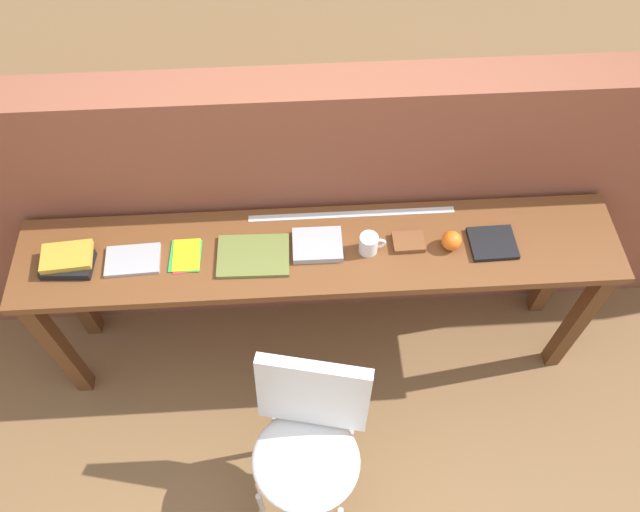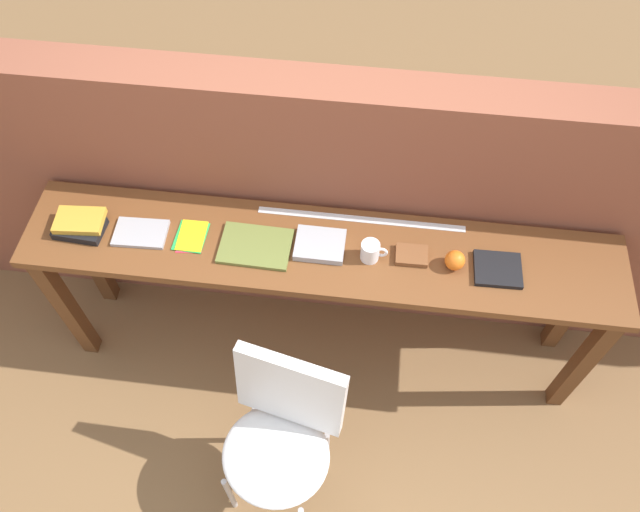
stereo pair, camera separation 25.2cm
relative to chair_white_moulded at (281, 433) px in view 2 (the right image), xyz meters
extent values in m
plane|color=brown|center=(0.08, 0.37, -0.53)|extent=(40.00, 40.00, 0.00)
cube|color=brown|center=(0.08, 1.01, 0.20)|extent=(6.00, 0.20, 1.46)
cube|color=brown|center=(0.08, 0.67, 0.33)|extent=(2.50, 0.44, 0.04)
cube|color=#5B341A|center=(-1.11, 0.51, -0.11)|extent=(0.07, 0.07, 0.84)
cube|color=#5B341A|center=(1.27, 0.51, -0.11)|extent=(0.07, 0.07, 0.84)
cube|color=#5B341A|center=(-1.11, 0.83, -0.11)|extent=(0.07, 0.07, 0.84)
cube|color=#5B341A|center=(1.27, 0.83, -0.11)|extent=(0.07, 0.07, 0.84)
ellipsoid|color=white|center=(-0.01, -0.07, -0.08)|extent=(0.52, 0.50, 0.08)
cube|color=white|center=(0.03, 0.12, 0.16)|extent=(0.45, 0.20, 0.40)
cylinder|color=#B2B2B7|center=(-0.21, -0.18, -0.32)|extent=(0.02, 0.02, 0.41)
cylinder|color=#B2B2B7|center=(-0.14, 0.12, -0.32)|extent=(0.02, 0.02, 0.41)
cylinder|color=#B2B2B7|center=(0.18, 0.05, -0.32)|extent=(0.02, 0.02, 0.41)
cube|color=black|center=(-0.93, 0.64, 0.37)|extent=(0.21, 0.14, 0.03)
cube|color=gold|center=(-0.93, 0.66, 0.40)|extent=(0.21, 0.15, 0.03)
cube|color=#9E9EA3|center=(-0.68, 0.65, 0.36)|extent=(0.22, 0.15, 0.02)
cube|color=#E5334C|center=(-0.46, 0.65, 0.35)|extent=(0.12, 0.16, 0.00)
cube|color=green|center=(-0.46, 0.66, 0.36)|extent=(0.13, 0.16, 0.00)
cube|color=yellow|center=(-0.46, 0.66, 0.36)|extent=(0.11, 0.16, 0.00)
cube|color=olive|center=(-0.19, 0.64, 0.36)|extent=(0.30, 0.21, 0.02)
cube|color=#9E9EA3|center=(0.08, 0.68, 0.37)|extent=(0.20, 0.17, 0.03)
cylinder|color=white|center=(0.28, 0.65, 0.40)|extent=(0.08, 0.08, 0.09)
torus|color=white|center=(0.33, 0.65, 0.40)|extent=(0.06, 0.01, 0.06)
cube|color=brown|center=(0.45, 0.67, 0.37)|extent=(0.13, 0.10, 0.02)
sphere|color=orange|center=(0.62, 0.65, 0.39)|extent=(0.08, 0.08, 0.08)
cube|color=black|center=(0.80, 0.65, 0.36)|extent=(0.19, 0.17, 0.02)
cube|color=silver|center=(0.23, 0.84, 0.35)|extent=(0.88, 0.03, 0.00)
camera|label=1|loc=(0.00, -0.79, 2.46)|focal=35.00mm
camera|label=2|loc=(0.25, -0.78, 2.46)|focal=35.00mm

